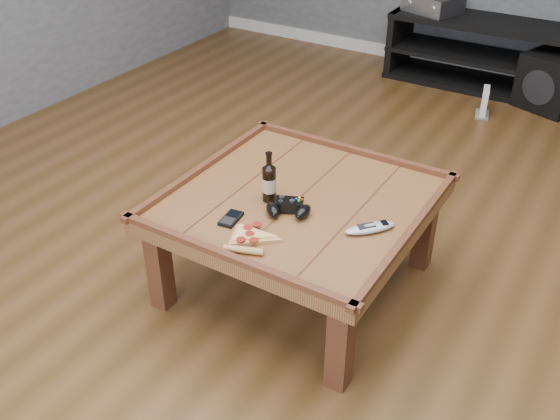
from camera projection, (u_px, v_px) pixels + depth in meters
The scene contains 12 objects.
ground at pixel (297, 283), 2.81m from camera, with size 6.00×6.00×0.00m, color #452D13.
baseboard at pixel (488, 70), 4.91m from camera, with size 5.00×0.02×0.10m, color silver.
coffee_table at pixel (299, 210), 2.59m from camera, with size 1.03×1.03×0.48m.
media_console at pixel (484, 54), 4.64m from camera, with size 1.40×0.45×0.50m.
beer_bottle at pixel (269, 181), 2.50m from camera, with size 0.06×0.06×0.22m.
game_controller at pixel (288, 208), 2.46m from camera, with size 0.19×0.17×0.05m.
pizza_slice at pixel (249, 238), 2.31m from camera, with size 0.24×0.30×0.03m.
smartphone at pixel (231, 219), 2.43m from camera, with size 0.07×0.12×0.02m.
remote_control at pixel (370, 228), 2.36m from camera, with size 0.18×0.20×0.03m.
av_receiver at pixel (433, 3), 4.65m from camera, with size 0.45×0.41×0.13m.
subwoofer at pixel (554, 81), 4.34m from camera, with size 0.49×0.49×0.38m.
game_console at pixel (484, 103), 4.27m from camera, with size 0.12×0.18×0.20m.
Camera 1 is at (1.07, -1.89, 1.81)m, focal length 40.00 mm.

